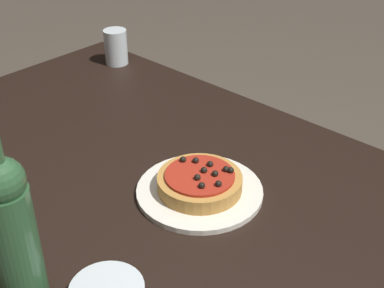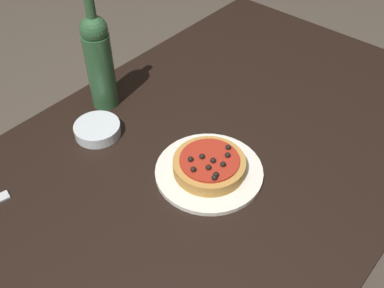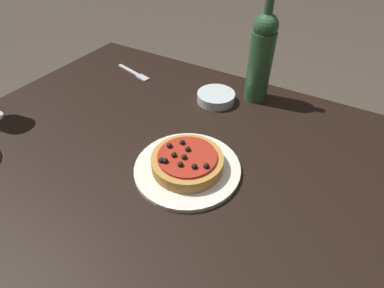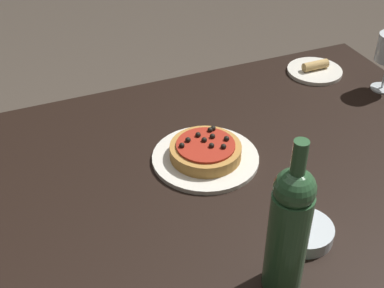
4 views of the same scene
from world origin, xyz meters
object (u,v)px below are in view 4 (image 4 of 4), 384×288
Objects in this scene: dining_table at (191,201)px; dinner_plate at (205,158)px; side_bowl at (304,232)px; pizza at (206,150)px; side_plate at (315,70)px; wine_bottle at (289,228)px.

dining_table is 0.11m from dinner_plate.
side_bowl is (0.08, -0.32, 0.01)m from dinner_plate.
side_bowl is at bearing -75.38° from dinner_plate.
side_plate is at bearing 29.12° from pizza.
dinner_plate is 2.15× the size of side_bowl.
side_plate is (0.51, 0.28, 0.00)m from dinner_plate.
side_plate reaches higher than dining_table.
pizza is at bearing 87.16° from wine_bottle.
dinner_plate is 0.58m from side_plate.
pizza is 1.03× the size of side_plate.
side_bowl reaches higher than dinner_plate.
side_plate is (0.51, 0.28, -0.02)m from pizza.
pizza is 0.58m from side_plate.
side_bowl is (0.14, -0.28, 0.09)m from dining_table.
side_plate is at bearing 55.07° from side_bowl.
side_bowl is 0.74m from side_plate.
dining_table is 12.53× the size of side_bowl.
pizza is at bearing -150.88° from side_plate.
dining_table is 0.43m from wine_bottle.
pizza is (0.06, 0.05, 0.11)m from dining_table.
wine_bottle reaches higher than dining_table.
wine_bottle is 2.70× the size of side_bowl.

